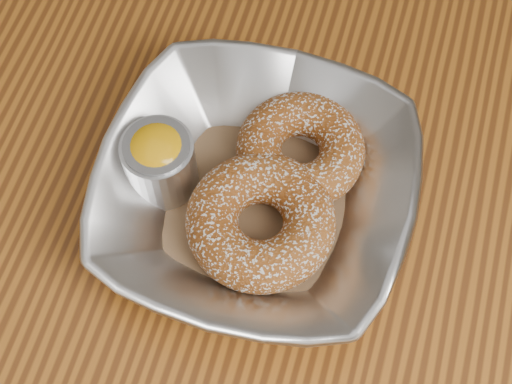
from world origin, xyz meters
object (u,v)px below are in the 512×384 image
(donut_back, at_px, (300,149))
(ramekin, at_px, (159,161))
(serving_bowl, at_px, (256,194))
(table, at_px, (341,206))
(donut_front, at_px, (261,221))

(donut_back, distance_m, ramekin, 0.10)
(donut_back, bearing_deg, serving_bowl, -115.37)
(table, distance_m, serving_bowl, 0.15)
(serving_bowl, distance_m, donut_front, 0.02)
(serving_bowl, bearing_deg, donut_back, 64.63)
(serving_bowl, xyz_separation_m, donut_front, (0.01, -0.02, 0.00))
(donut_back, distance_m, donut_front, 0.06)
(serving_bowl, relative_size, donut_front, 2.12)
(table, height_order, serving_bowl, serving_bowl)
(donut_back, relative_size, ramekin, 1.61)
(serving_bowl, bearing_deg, donut_front, -65.27)
(donut_back, relative_size, donut_front, 0.90)
(donut_front, relative_size, ramekin, 1.79)
(table, bearing_deg, ramekin, -151.73)
(table, relative_size, donut_front, 11.62)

